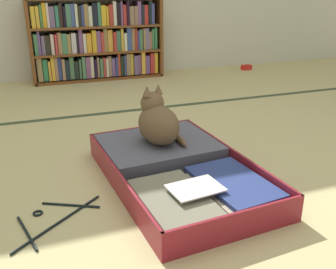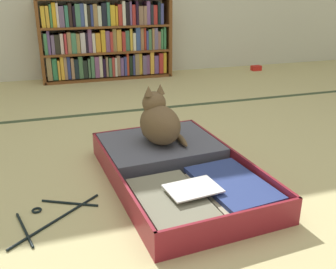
# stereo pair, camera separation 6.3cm
# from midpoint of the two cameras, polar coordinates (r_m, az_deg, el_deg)

# --- Properties ---
(ground_plane) EXTENTS (10.00, 10.00, 0.00)m
(ground_plane) POSITION_cam_midpoint_polar(r_m,az_deg,el_deg) (1.81, 2.47, -7.13)
(ground_plane) COLOR #CAC184
(tatami_border) EXTENTS (4.80, 0.05, 0.00)m
(tatami_border) POSITION_cam_midpoint_polar(r_m,az_deg,el_deg) (2.84, -6.44, 3.51)
(tatami_border) COLOR #3B4C31
(tatami_border) RESTS_ON ground_plane
(bookshelf) EXTENTS (1.23, 0.24, 0.76)m
(bookshelf) POSITION_cam_midpoint_polar(r_m,az_deg,el_deg) (3.81, -10.95, 13.45)
(bookshelf) COLOR brown
(bookshelf) RESTS_ON ground_plane
(open_suitcase) EXTENTS (0.66, 1.01, 0.12)m
(open_suitcase) POSITION_cam_midpoint_polar(r_m,az_deg,el_deg) (1.83, -0.10, -4.95)
(open_suitcase) COLOR maroon
(open_suitcase) RESTS_ON ground_plane
(black_cat) EXTENTS (0.24, 0.29, 0.29)m
(black_cat) POSITION_cam_midpoint_polar(r_m,az_deg,el_deg) (1.91, -2.55, 1.84)
(black_cat) COLOR brown
(black_cat) RESTS_ON open_suitcase
(clothes_hanger) EXTENTS (0.36, 0.32, 0.01)m
(clothes_hanger) POSITION_cam_midpoint_polar(r_m,az_deg,el_deg) (1.62, -17.81, -11.80)
(clothes_hanger) COLOR black
(clothes_hanger) RESTS_ON ground_plane
(small_red_pouch) EXTENTS (0.10, 0.07, 0.05)m
(small_red_pouch) POSITION_cam_midpoint_polar(r_m,az_deg,el_deg) (4.30, 11.06, 9.69)
(small_red_pouch) COLOR red
(small_red_pouch) RESTS_ON ground_plane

